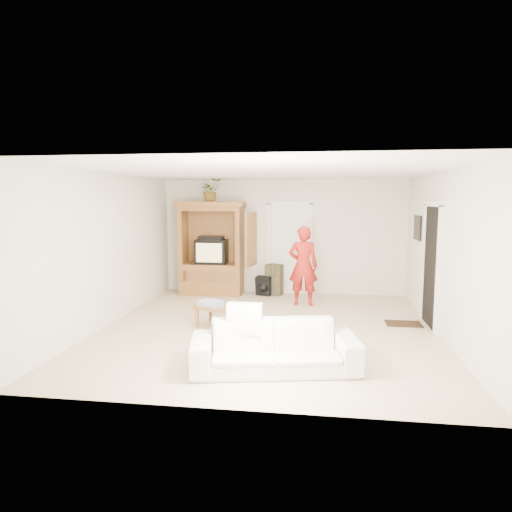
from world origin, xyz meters
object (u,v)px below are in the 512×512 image
(sofa, at_px, (275,347))
(coffee_table, at_px, (225,309))
(armoire, at_px, (213,254))
(man, at_px, (303,266))

(sofa, bearing_deg, coffee_table, 108.16)
(armoire, relative_size, man, 1.29)
(man, xyz_separation_m, sofa, (-0.22, -3.65, -0.51))
(armoire, xyz_separation_m, man, (2.08, -0.85, -0.10))
(armoire, xyz_separation_m, sofa, (1.87, -4.50, -0.60))
(armoire, distance_m, sofa, 4.91)
(man, height_order, coffee_table, man)
(armoire, xyz_separation_m, coffee_table, (0.86, -2.69, -0.58))
(man, bearing_deg, sofa, 87.42)
(armoire, relative_size, sofa, 1.01)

